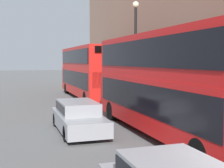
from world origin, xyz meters
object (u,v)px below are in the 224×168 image
bus_second_in_queue (88,70)px  car_hatchback (78,116)px  pedestrian (182,105)px  bus_leading (168,80)px

bus_second_in_queue → car_hatchback: (-3.40, -12.15, -1.65)m
bus_second_in_queue → pedestrian: size_ratio=6.85×
bus_leading → pedestrian: 4.57m
bus_leading → car_hatchback: bus_leading is taller
bus_leading → bus_second_in_queue: bus_second_in_queue is taller
car_hatchback → pedestrian: (6.06, 1.38, 0.05)m
bus_leading → bus_second_in_queue: size_ratio=1.00×
car_hatchback → pedestrian: size_ratio=2.82×
bus_leading → car_hatchback: (-3.40, 1.98, -1.64)m
bus_second_in_queue → pedestrian: 11.21m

